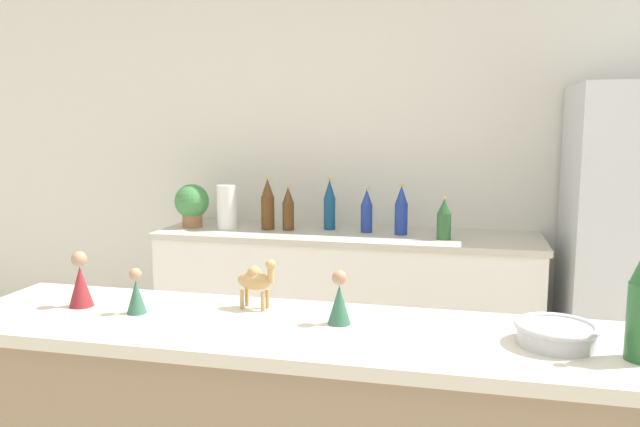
% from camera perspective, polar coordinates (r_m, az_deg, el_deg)
% --- Properties ---
extents(wall_back, '(8.00, 0.06, 2.55)m').
position_cam_1_polar(wall_back, '(3.91, 7.28, 4.15)').
color(wall_back, silver).
rests_on(wall_back, ground_plane).
extents(back_counter, '(2.22, 0.63, 0.92)m').
position_cam_1_polar(back_counter, '(3.77, 2.39, -8.57)').
color(back_counter, white).
rests_on(back_counter, ground_plane).
extents(potted_plant, '(0.21, 0.21, 0.26)m').
position_cam_1_polar(potted_plant, '(3.91, -11.63, 0.91)').
color(potted_plant, '#9E6B47').
rests_on(potted_plant, back_counter).
extents(paper_towel_roll, '(0.12, 0.12, 0.27)m').
position_cam_1_polar(paper_towel_roll, '(3.79, -8.51, 0.58)').
color(paper_towel_roll, white).
rests_on(paper_towel_roll, back_counter).
extents(back_bottle_0, '(0.07, 0.07, 0.31)m').
position_cam_1_polar(back_bottle_0, '(3.74, 0.88, 0.78)').
color(back_bottle_0, navy).
rests_on(back_bottle_0, back_counter).
extents(back_bottle_1, '(0.07, 0.07, 0.26)m').
position_cam_1_polar(back_bottle_1, '(3.65, 4.29, 0.22)').
color(back_bottle_1, navy).
rests_on(back_bottle_1, back_counter).
extents(back_bottle_2, '(0.08, 0.08, 0.32)m').
position_cam_1_polar(back_bottle_2, '(3.75, -4.80, 0.83)').
color(back_bottle_2, brown).
rests_on(back_bottle_2, back_counter).
extents(back_bottle_3, '(0.07, 0.07, 0.27)m').
position_cam_1_polar(back_bottle_3, '(3.72, -2.92, 0.42)').
color(back_bottle_3, brown).
rests_on(back_bottle_3, back_counter).
extents(back_bottle_4, '(0.08, 0.08, 0.23)m').
position_cam_1_polar(back_bottle_4, '(3.49, 11.28, -0.53)').
color(back_bottle_4, '#2D6033').
rests_on(back_bottle_4, back_counter).
extents(back_bottle_5, '(0.07, 0.07, 0.29)m').
position_cam_1_polar(back_bottle_5, '(3.60, 7.44, 0.27)').
color(back_bottle_5, navy).
rests_on(back_bottle_5, back_counter).
extents(fruit_bowl, '(0.20, 0.20, 0.06)m').
position_cam_1_polar(fruit_bowl, '(1.64, 20.77, -10.18)').
color(fruit_bowl, '#B7BABF').
rests_on(fruit_bowl, bar_counter).
extents(camel_figurine, '(0.12, 0.06, 0.15)m').
position_cam_1_polar(camel_figurine, '(1.82, -5.87, -6.03)').
color(camel_figurine, tan).
rests_on(camel_figurine, bar_counter).
extents(wise_man_figurine_blue, '(0.06, 0.06, 0.15)m').
position_cam_1_polar(wise_man_figurine_blue, '(1.69, 1.78, -7.99)').
color(wise_man_figurine_blue, '#33664C').
rests_on(wise_man_figurine_blue, bar_counter).
extents(wise_man_figurine_crimson, '(0.07, 0.07, 0.17)m').
position_cam_1_polar(wise_man_figurine_crimson, '(1.97, -21.06, -5.93)').
color(wise_man_figurine_crimson, maroon).
rests_on(wise_man_figurine_crimson, bar_counter).
extents(wise_man_figurine_purple, '(0.06, 0.06, 0.13)m').
position_cam_1_polar(wise_man_figurine_purple, '(1.85, -16.46, -7.06)').
color(wise_man_figurine_purple, '#33664C').
rests_on(wise_man_figurine_purple, bar_counter).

